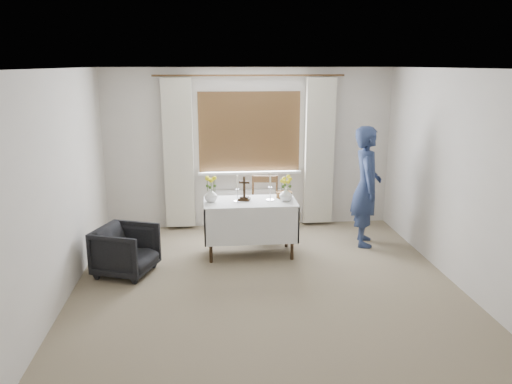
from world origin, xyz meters
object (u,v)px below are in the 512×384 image
flower_vase_right (286,195)px  wooden_cross (244,188)px  person (366,186)px  altar_table (250,228)px  armchair (126,250)px  flower_vase_left (211,195)px  wooden_chair (265,208)px

flower_vase_right → wooden_cross: bearing=171.1°
person → wooden_cross: bearing=108.3°
altar_table → armchair: size_ratio=1.85×
person → wooden_cross: size_ratio=5.14×
person → flower_vase_right: size_ratio=9.56×
wooden_cross → flower_vase_left: 0.45m
person → flower_vase_left: person is taller
wooden_cross → flower_vase_right: bearing=5.7°
wooden_cross → altar_table: bearing=-14.3°
armchair → person: (3.27, 0.76, 0.55)m
flower_vase_left → flower_vase_right: 1.00m
flower_vase_right → person: bearing=14.5°
altar_table → flower_vase_left: flower_vase_left is taller
armchair → person: 3.41m
wooden_cross → flower_vase_right: size_ratio=1.86×
flower_vase_left → armchair: bearing=-154.6°
person → armchair: bearing=114.1°
person → flower_vase_right: 1.25m
altar_table → wooden_cross: (-0.07, 0.04, 0.55)m
wooden_cross → flower_vase_right: (0.55, -0.09, -0.08)m
wooden_chair → flower_vase_left: size_ratio=4.95×
altar_table → person: person is taller
altar_table → armchair: altar_table is taller
armchair → altar_table: bearing=-52.1°
person → altar_table: bearing=110.0°
altar_table → wooden_cross: bearing=151.2°
armchair → flower_vase_right: 2.19m
altar_table → flower_vase_right: flower_vase_right is taller
wooden_chair → flower_vase_right: flower_vase_right is taller
person → flower_vase_right: person is taller
wooden_chair → flower_vase_left: flower_vase_left is taller
flower_vase_left → flower_vase_right: flower_vase_left is taller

